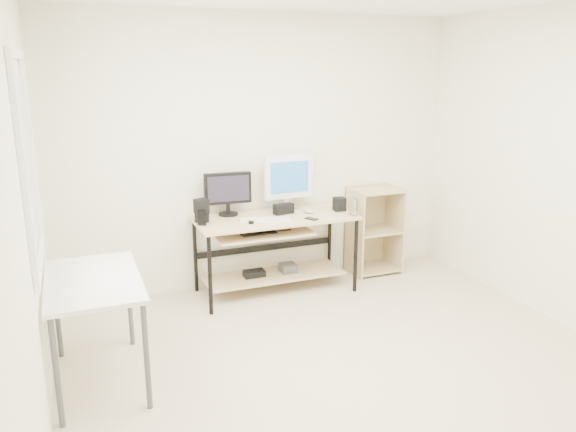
# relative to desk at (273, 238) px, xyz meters

# --- Properties ---
(room) EXTENTS (4.01, 4.01, 2.62)m
(room) POSITION_rel_desk_xyz_m (-0.11, -1.62, 0.78)
(room) COLOR beige
(room) RESTS_ON ground
(desk) EXTENTS (1.50, 0.65, 0.75)m
(desk) POSITION_rel_desk_xyz_m (0.00, 0.00, 0.00)
(desk) COLOR #D5B987
(desk) RESTS_ON ground
(side_table) EXTENTS (0.60, 1.00, 0.75)m
(side_table) POSITION_rel_desk_xyz_m (-1.65, -1.06, 0.13)
(side_table) COLOR silver
(side_table) RESTS_ON ground
(shelf_unit) EXTENTS (0.50, 0.40, 0.90)m
(shelf_unit) POSITION_rel_desk_xyz_m (1.18, 0.16, -0.09)
(shelf_unit) COLOR tan
(shelf_unit) RESTS_ON ground
(black_monitor) EXTENTS (0.45, 0.19, 0.41)m
(black_monitor) POSITION_rel_desk_xyz_m (-0.37, 0.20, 0.44)
(black_monitor) COLOR black
(black_monitor) RESTS_ON desk
(white_imac) EXTENTS (0.50, 0.16, 0.54)m
(white_imac) POSITION_rel_desk_xyz_m (0.24, 0.19, 0.52)
(white_imac) COLOR silver
(white_imac) RESTS_ON desk
(keyboard) EXTENTS (0.48, 0.26, 0.02)m
(keyboard) POSITION_rel_desk_xyz_m (-0.11, -0.11, 0.22)
(keyboard) COLOR silver
(keyboard) RESTS_ON desk
(mouse) EXTENTS (0.11, 0.13, 0.04)m
(mouse) POSITION_rel_desk_xyz_m (0.36, -0.02, 0.23)
(mouse) COLOR #B7B7BC
(mouse) RESTS_ON desk
(center_speaker) EXTENTS (0.20, 0.12, 0.10)m
(center_speaker) POSITION_rel_desk_xyz_m (0.13, 0.05, 0.26)
(center_speaker) COLOR black
(center_speaker) RESTS_ON desk
(speaker_left) EXTENTS (0.13, 0.13, 0.21)m
(speaker_left) POSITION_rel_desk_xyz_m (-0.66, 0.04, 0.32)
(speaker_left) COLOR black
(speaker_left) RESTS_ON desk
(speaker_right) EXTENTS (0.12, 0.12, 0.13)m
(speaker_right) POSITION_rel_desk_xyz_m (0.68, -0.03, 0.28)
(speaker_right) COLOR black
(speaker_right) RESTS_ON desk
(audio_controller) EXTENTS (0.08, 0.06, 0.14)m
(audio_controller) POSITION_rel_desk_xyz_m (-0.68, -0.06, 0.28)
(audio_controller) COLOR black
(audio_controller) RESTS_ON desk
(volume_puck) EXTENTS (0.07, 0.07, 0.02)m
(volume_puck) POSITION_rel_desk_xyz_m (-0.26, -0.16, 0.22)
(volume_puck) COLOR black
(volume_puck) RESTS_ON desk
(smartphone) EXTENTS (0.11, 0.14, 0.01)m
(smartphone) POSITION_rel_desk_xyz_m (0.30, -0.23, 0.22)
(smartphone) COLOR black
(smartphone) RESTS_ON desk
(coaster) EXTENTS (0.13, 0.13, 0.01)m
(coaster) POSITION_rel_desk_xyz_m (0.72, -0.25, 0.21)
(coaster) COLOR #AB7C4D
(coaster) RESTS_ON desk
(drinking_glass) EXTENTS (0.10, 0.10, 0.16)m
(drinking_glass) POSITION_rel_desk_xyz_m (0.72, -0.25, 0.30)
(drinking_glass) COLOR white
(drinking_glass) RESTS_ON coaster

